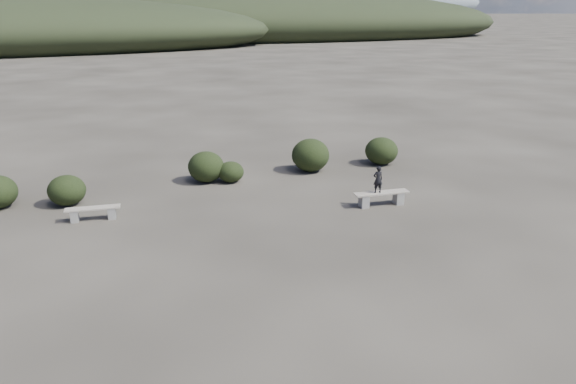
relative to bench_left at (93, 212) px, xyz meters
name	(u,v)px	position (x,y,z in m)	size (l,w,h in m)	color
ground	(311,281)	(4.68, -6.18, -0.25)	(1200.00, 1200.00, 0.00)	#2A2621
bench_left	(93,212)	(0.00, 0.00, 0.00)	(1.67, 0.52, 0.41)	gray
bench_right	(381,197)	(9.01, -1.99, 0.03)	(1.89, 0.56, 0.47)	gray
seated_person	(378,179)	(8.86, -1.97, 0.67)	(0.33, 0.22, 0.90)	black
shrub_a	(67,190)	(-0.72, 1.81, 0.26)	(1.24, 1.24, 1.01)	black
shrub_b	(206,167)	(4.20, 2.76, 0.33)	(1.35, 1.35, 1.16)	black
shrub_c	(231,172)	(5.05, 2.38, 0.14)	(0.98, 0.98, 0.79)	black
shrub_d	(310,155)	(8.44, 2.69, 0.41)	(1.51, 1.51, 1.32)	black
shrub_e	(381,151)	(11.64, 2.61, 0.32)	(1.37, 1.37, 1.14)	black
mountain_ridges	(57,0)	(-2.80, 332.88, 10.59)	(500.00, 400.00, 56.00)	black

